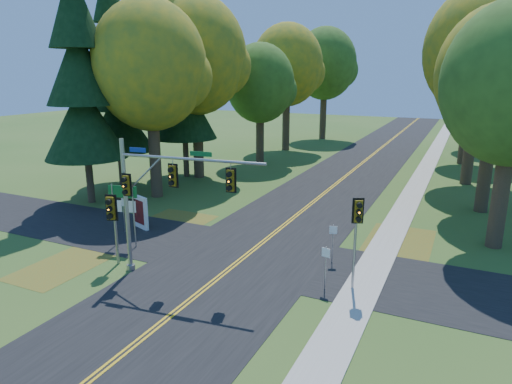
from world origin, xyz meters
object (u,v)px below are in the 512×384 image
at_px(east_signal_pole, 357,221).
at_px(info_kiosk, 140,212).
at_px(traffic_mast, 157,191).
at_px(route_sign_cluster, 123,203).

xyz_separation_m(east_signal_pole, info_kiosk, (-13.51, 2.61, -2.16)).
relative_size(traffic_mast, east_signal_pole, 1.66).
bearing_deg(info_kiosk, route_sign_cluster, -45.29).
height_order(traffic_mast, east_signal_pole, traffic_mast).
distance_m(traffic_mast, east_signal_pole, 8.72).
xyz_separation_m(traffic_mast, info_kiosk, (-5.13, 4.85, -3.05)).
bearing_deg(east_signal_pole, traffic_mast, 170.30).
bearing_deg(traffic_mast, east_signal_pole, 8.93).
distance_m(traffic_mast, info_kiosk, 7.69).
bearing_deg(route_sign_cluster, east_signal_pole, -13.19).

